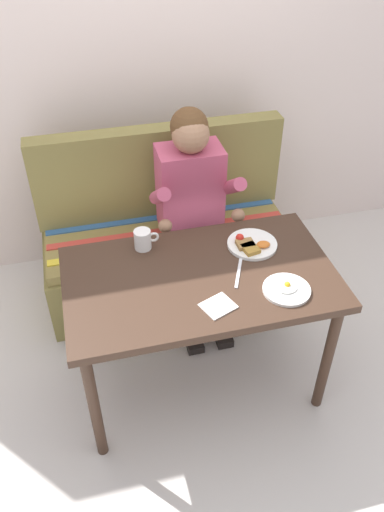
{
  "coord_description": "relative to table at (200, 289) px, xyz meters",
  "views": [
    {
      "loc": [
        -0.45,
        -1.64,
        2.23
      ],
      "look_at": [
        0.0,
        0.15,
        0.72
      ],
      "focal_mm": 36.06,
      "sensor_mm": 36.0,
      "label": 1
    }
  ],
  "objects": [
    {
      "name": "plate_breakfast",
      "position": [
        0.29,
        0.14,
        0.1
      ],
      "size": [
        0.24,
        0.24,
        0.05
      ],
      "color": "white",
      "rests_on": "table"
    },
    {
      "name": "plate_eggs",
      "position": [
        0.33,
        -0.19,
        0.09
      ],
      "size": [
        0.2,
        0.2,
        0.04
      ],
      "color": "white",
      "rests_on": "table"
    },
    {
      "name": "back_wall",
      "position": [
        0.0,
        1.27,
        0.65
      ],
      "size": [
        4.4,
        0.1,
        2.6
      ],
      "primitive_type": "cube",
      "color": "silver",
      "rests_on": "ground"
    },
    {
      "name": "ground_plane",
      "position": [
        0.0,
        0.0,
        -0.65
      ],
      "size": [
        8.0,
        8.0,
        0.0
      ],
      "primitive_type": "plane",
      "color": "beige"
    },
    {
      "name": "knife",
      "position": [
        0.17,
        -0.03,
        0.08
      ],
      "size": [
        0.09,
        0.19,
        0.0
      ],
      "primitive_type": "cube",
      "rotation": [
        0.0,
        0.0,
        -0.42
      ],
      "color": "silver",
      "rests_on": "table"
    },
    {
      "name": "couch",
      "position": [
        0.0,
        0.76,
        -0.32
      ],
      "size": [
        1.44,
        0.56,
        1.0
      ],
      "color": "olive",
      "rests_on": "ground"
    },
    {
      "name": "person",
      "position": [
        0.12,
        0.59,
        0.09
      ],
      "size": [
        0.45,
        0.61,
        1.21
      ],
      "color": "#B74965",
      "rests_on": "ground"
    },
    {
      "name": "coffee_mug",
      "position": [
        -0.21,
        0.25,
        0.13
      ],
      "size": [
        0.12,
        0.08,
        0.1
      ],
      "color": "white",
      "rests_on": "table"
    },
    {
      "name": "napkin",
      "position": [
        0.02,
        -0.21,
        0.09
      ],
      "size": [
        0.16,
        0.15,
        0.01
      ],
      "primitive_type": "cube",
      "rotation": [
        0.0,
        0.0,
        0.38
      ],
      "color": "silver",
      "rests_on": "table"
    },
    {
      "name": "table",
      "position": [
        0.0,
        0.0,
        0.0
      ],
      "size": [
        1.2,
        0.7,
        0.73
      ],
      "color": "#3B271B",
      "rests_on": "ground"
    }
  ]
}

